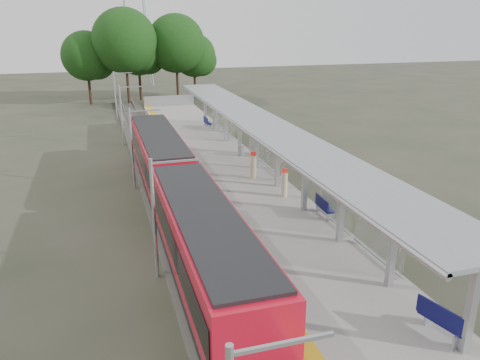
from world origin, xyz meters
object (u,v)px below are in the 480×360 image
at_px(info_pillar_near, 284,184).
at_px(bench_near, 442,320).
at_px(bench_far, 207,122).
at_px(info_pillar_far, 253,167).
at_px(litter_bin, 241,151).
at_px(train, 177,190).
at_px(bench_mid, 323,206).

bearing_deg(info_pillar_near, bench_near, -96.49).
distance_m(bench_far, info_pillar_far, 15.56).
height_order(bench_far, litter_bin, bench_far).
height_order(bench_far, info_pillar_near, info_pillar_near).
bearing_deg(litter_bin, info_pillar_near, -90.74).
xyz_separation_m(train, bench_near, (6.30, -13.39, -0.45)).
bearing_deg(bench_mid, info_pillar_far, 104.75).
height_order(bench_near, litter_bin, bench_near).
relative_size(train, bench_near, 15.75).
bearing_deg(info_pillar_far, litter_bin, 99.50).
xyz_separation_m(bench_near, info_pillar_far, (-0.74, 17.04, 0.16)).
relative_size(info_pillar_near, info_pillar_far, 0.95).
relative_size(info_pillar_far, litter_bin, 2.21).
bearing_deg(bench_far, litter_bin, -90.46).
height_order(bench_near, bench_mid, bench_near).
relative_size(info_pillar_near, litter_bin, 2.09).
xyz_separation_m(bench_near, bench_far, (-0.24, 32.59, -0.06)).
relative_size(bench_near, info_pillar_near, 1.04).
height_order(bench_near, info_pillar_near, info_pillar_near).
distance_m(train, litter_bin, 11.01).
distance_m(train, bench_far, 20.14).
xyz_separation_m(train, litter_bin, (6.35, 8.97, -0.65)).
bearing_deg(bench_near, litter_bin, 74.72).
height_order(bench_mid, info_pillar_near, info_pillar_near).
distance_m(bench_mid, info_pillar_near, 3.43).
bearing_deg(litter_bin, train, -125.31).
bearing_deg(train, bench_near, -64.79).
distance_m(bench_far, litter_bin, 10.24).
height_order(bench_mid, info_pillar_far, info_pillar_far).
height_order(train, info_pillar_near, train).
bearing_deg(litter_bin, bench_mid, -86.48).
bearing_deg(bench_near, bench_far, 75.26).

